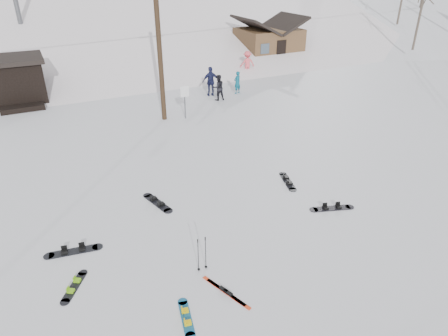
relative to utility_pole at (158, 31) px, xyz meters
name	(u,v)px	position (x,y,z in m)	size (l,w,h in m)	color
ground	(267,301)	(-2.00, -14.00, -4.68)	(200.00, 200.00, 0.00)	white
ski_slope	(68,110)	(-2.00, 41.00, -16.68)	(60.00, 75.00, 45.00)	white
ridge_right	(297,81)	(36.00, 36.00, -15.68)	(34.00, 85.00, 36.00)	white
treeline_right	(325,22)	(34.00, 28.00, -4.68)	(20.00, 60.00, 10.00)	black
treeline_crest	(36,6)	(-2.00, 72.00, -4.68)	(50.00, 6.00, 10.00)	black
utility_pole	(158,31)	(0.00, 0.00, 0.00)	(2.00, 0.26, 9.00)	#3A2819
trail_sign	(185,96)	(1.10, -0.42, -3.41)	(0.50, 0.09, 1.85)	#595B60
lift_hut	(17,80)	(-7.00, 6.94, -3.32)	(3.40, 4.10, 2.75)	black
cabin	(268,43)	(13.00, 10.00, -3.20)	(5.39, 4.40, 3.77)	brown
hero_snowboard	(186,318)	(-4.09, -13.59, -4.66)	(0.47, 1.32, 0.09)	#16608F
hero_skis	(226,292)	(-2.83, -13.26, -4.66)	(0.68, 1.62, 0.09)	red
ski_poles	(202,254)	(-3.03, -12.15, -4.11)	(0.31, 0.08, 1.11)	black
board_scatter_a	(74,251)	(-6.22, -9.70, -4.65)	(1.70, 0.53, 0.12)	black
board_scatter_b	(157,203)	(-3.08, -8.20, -4.65)	(0.67, 1.66, 0.12)	black
board_scatter_c	(74,286)	(-6.42, -11.25, -4.66)	(0.85, 1.17, 0.09)	black
board_scatter_d	(332,208)	(2.37, -11.32, -4.65)	(1.57, 0.73, 0.11)	black
board_scatter_f	(288,181)	(2.07, -9.00, -4.65)	(0.67, 1.55, 0.11)	black
skier_teal	(237,82)	(5.93, 2.50, -3.95)	(0.53, 0.35, 1.46)	#0A566D
skier_dark	(218,88)	(4.18, 1.76, -3.88)	(0.78, 0.61, 1.61)	black
skier_pink	(247,63)	(8.96, 6.55, -3.79)	(1.15, 0.66, 1.78)	#F45661
skier_navy	(211,81)	(4.16, 2.81, -3.74)	(1.10, 0.46, 1.88)	#1A1E42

